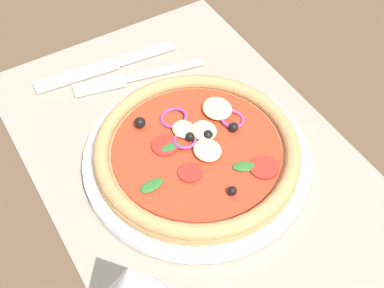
{
  "coord_description": "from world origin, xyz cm",
  "views": [
    {
      "loc": [
        -34.55,
        20.33,
        50.51
      ],
      "look_at": [
        -0.47,
        0.0,
        2.59
      ],
      "focal_mm": 50.41,
      "sensor_mm": 36.0,
      "label": 1
    }
  ],
  "objects_px": {
    "plate": "(196,159)",
    "pizza": "(197,150)",
    "knife": "(105,66)",
    "fork": "(132,78)"
  },
  "relations": [
    {
      "from": "knife",
      "to": "plate",
      "type": "bearing_deg",
      "value": 101.71
    },
    {
      "from": "knife",
      "to": "fork",
      "type": "bearing_deg",
      "value": 124.9
    },
    {
      "from": "pizza",
      "to": "fork",
      "type": "distance_m",
      "value": 0.17
    },
    {
      "from": "plate",
      "to": "pizza",
      "type": "bearing_deg",
      "value": -49.6
    },
    {
      "from": "fork",
      "to": "knife",
      "type": "relative_size",
      "value": 0.89
    },
    {
      "from": "plate",
      "to": "fork",
      "type": "bearing_deg",
      "value": 0.29
    },
    {
      "from": "knife",
      "to": "pizza",
      "type": "bearing_deg",
      "value": 101.92
    },
    {
      "from": "fork",
      "to": "pizza",
      "type": "bearing_deg",
      "value": 102.63
    },
    {
      "from": "fork",
      "to": "knife",
      "type": "distance_m",
      "value": 0.04
    },
    {
      "from": "pizza",
      "to": "plate",
      "type": "bearing_deg",
      "value": 130.4
    }
  ]
}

